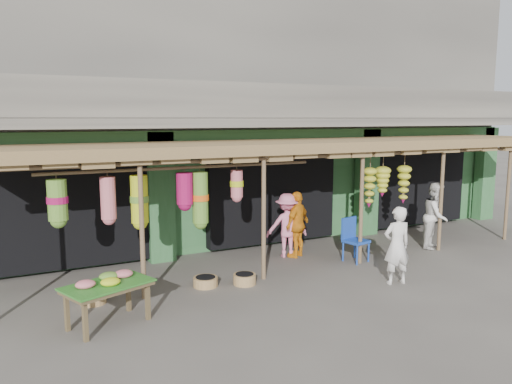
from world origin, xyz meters
name	(u,v)px	position (x,y,z in m)	size (l,w,h in m)	color
ground	(318,266)	(0.00, 0.00, 0.00)	(80.00, 80.00, 0.00)	#514C47
building	(229,116)	(0.00, 4.87, 3.37)	(16.40, 6.80, 7.00)	gray
awning	(295,150)	(-0.16, 0.80, 2.57)	(14.00, 2.70, 2.79)	brown
flower_table	(107,286)	(-4.81, -1.12, 0.65)	(1.54, 1.22, 0.81)	brown
blue_chair	(353,237)	(0.98, 0.04, 0.57)	(0.58, 0.59, 1.02)	#1A42AB
basket_left	(93,298)	(-4.88, -0.04, 0.10)	(0.46, 0.46, 0.19)	olive
basket_mid	(206,282)	(-2.75, -0.09, 0.09)	(0.49, 0.49, 0.19)	#A27A48
basket_right	(245,279)	(-2.00, -0.33, 0.10)	(0.46, 0.46, 0.21)	#9B8248
person_front	(397,245)	(0.73, -1.67, 0.79)	(0.57, 0.38, 1.58)	silver
person_right	(436,216)	(3.57, 0.00, 0.85)	(0.82, 0.64, 1.69)	silver
person_vendor	(297,224)	(0.00, 0.92, 0.79)	(0.93, 0.39, 1.59)	orange
person_shopper	(287,225)	(-0.22, 1.03, 0.77)	(0.99, 0.57, 1.53)	pink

